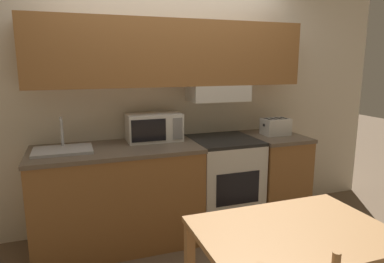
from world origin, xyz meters
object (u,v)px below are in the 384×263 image
stove_range (223,182)px  dining_table (294,246)px  microwave (154,127)px  sink_basin (63,149)px  toaster (276,126)px

stove_range → dining_table: (-0.27, -1.54, 0.17)m
microwave → sink_basin: (-0.83, -0.16, -0.11)m
sink_basin → dining_table: size_ratio=0.44×
sink_basin → dining_table: 1.99m
toaster → dining_table: bearing=-119.1°
sink_basin → dining_table: bearing=-51.0°
toaster → microwave: bearing=173.0°
toaster → sink_basin: (-2.09, -0.01, -0.07)m
microwave → dining_table: bearing=-76.4°
microwave → stove_range: bearing=-12.6°
toaster → dining_table: (-0.85, -1.53, -0.38)m
sink_basin → stove_range: bearing=0.4°
sink_basin → dining_table: (1.24, -1.53, -0.31)m
stove_range → toaster: bearing=-0.5°
stove_range → microwave: 0.91m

